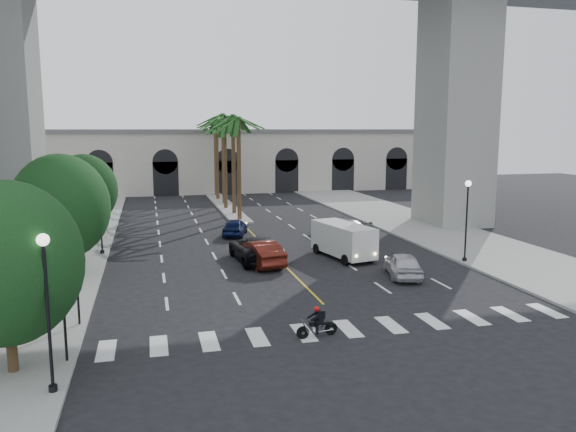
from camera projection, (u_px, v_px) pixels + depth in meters
The scene contains 29 objects.
ground at pixel (337, 317), 25.70m from camera, with size 140.00×140.00×0.00m, color black.
sidewalk_left at pixel (43, 261), 36.49m from camera, with size 8.00×100.00×0.15m, color gray.
sidewalk_right at pixel (457, 239), 43.66m from camera, with size 8.00×100.00×0.15m, color gray.
median at pixel (225, 206), 62.12m from camera, with size 2.00×24.00×0.20m, color gray.
pier_building at pixel (208, 160), 77.78m from camera, with size 71.00×10.50×8.50m.
bridge at pixel (291, 3), 44.76m from camera, with size 75.00×13.00×26.00m.
palm_a at pixel (238, 123), 51.15m from camera, with size 3.20×3.20×10.30m.
palm_b at pixel (233, 120), 54.96m from camera, with size 3.20×3.20×10.60m.
palm_c at pixel (225, 125), 58.80m from camera, with size 3.20×3.20×10.10m.
palm_d at pixel (223, 119), 62.60m from camera, with size 3.20×3.20×10.90m.
palm_e at pixel (216, 123), 66.45m from camera, with size 3.20×3.20×10.40m.
palm_f at pixel (215, 122), 70.31m from camera, with size 3.20×3.20×10.70m.
street_tree_near at pixel (5, 263), 19.10m from camera, with size 5.20×5.20×6.89m.
street_tree_mid at pixel (61, 207), 31.53m from camera, with size 5.44×5.44×7.21m.
street_tree_far at pixel (84, 190), 43.09m from camera, with size 5.04×5.04×6.68m.
lamp_post_left_near at pixel (47, 300), 17.69m from camera, with size 0.40×0.40×5.35m.
lamp_post_left_far at pixel (100, 209), 37.82m from camera, with size 0.40×0.40×5.35m.
lamp_post_right at pixel (467, 214), 35.60m from camera, with size 0.40×0.40×5.35m.
traffic_signal_near at pixel (63, 298), 20.22m from camera, with size 0.25×0.18×3.65m.
traffic_signal_far at pixel (76, 271), 24.05m from camera, with size 0.25×0.18×3.65m.
motorcycle_rider at pixel (318, 323), 23.24m from camera, with size 1.84×0.52×1.33m.
car_a at pixel (403, 264), 32.71m from camera, with size 1.72×4.26×1.45m, color silver.
car_b at pixel (260, 253), 35.47m from camera, with size 1.70×4.87×1.61m, color #521710.
car_c at pixel (256, 249), 36.66m from camera, with size 2.69×5.83×1.62m, color black.
car_d at pixel (339, 228), 44.42m from camera, with size 2.25×5.54×1.61m, color slate.
car_e at pixel (235, 227), 45.35m from camera, with size 1.65×4.09×1.40m, color #0E1944.
cargo_van at pixel (344, 239), 37.38m from camera, with size 3.06×5.66×2.29m.
pedestrian_a at pixel (13, 309), 23.64m from camera, with size 0.66×0.43×1.81m, color black.
pedestrian_b at pixel (23, 279), 28.41m from camera, with size 0.84×0.65×1.73m, color black.
Camera 1 is at (-8.14, -23.40, 8.55)m, focal length 35.00 mm.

